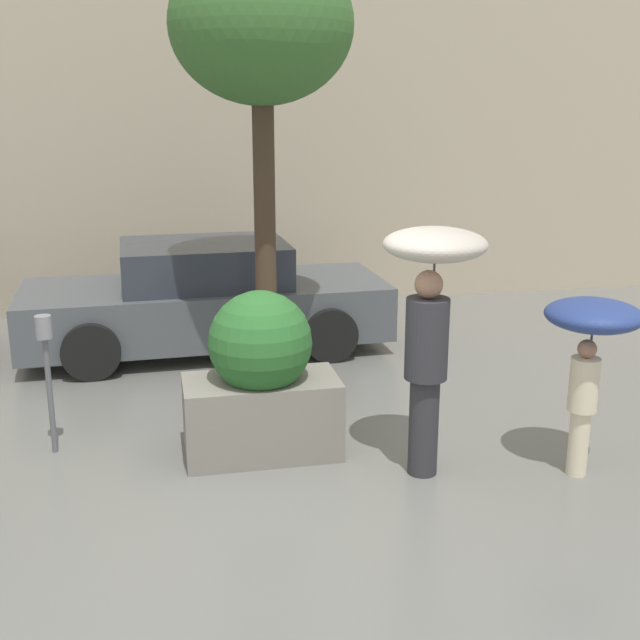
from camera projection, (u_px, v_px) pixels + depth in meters
The scene contains 8 objects.
ground_plane at pixel (268, 514), 6.08m from camera, with size 40.00×40.00×0.00m, color slate.
building_facade at pixel (199, 101), 11.41m from camera, with size 18.00×0.30×6.00m.
planter_box at pixel (261, 378), 6.93m from camera, with size 1.35×0.89×1.48m.
person_adult at pixel (431, 298), 6.43m from camera, with size 0.84×0.84×2.05m.
person_child at pixel (591, 335), 6.47m from camera, with size 0.78×0.78×1.48m.
parked_car_near at pixel (206, 300), 9.95m from camera, with size 4.48×2.03×1.35m.
street_tree at pixel (261, 31), 7.90m from camera, with size 1.84×1.84×4.52m.
parking_meter at pixel (46, 355), 6.90m from camera, with size 0.14×0.14×1.26m.
Camera 1 is at (-0.73, -5.43, 3.04)m, focal length 45.00 mm.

